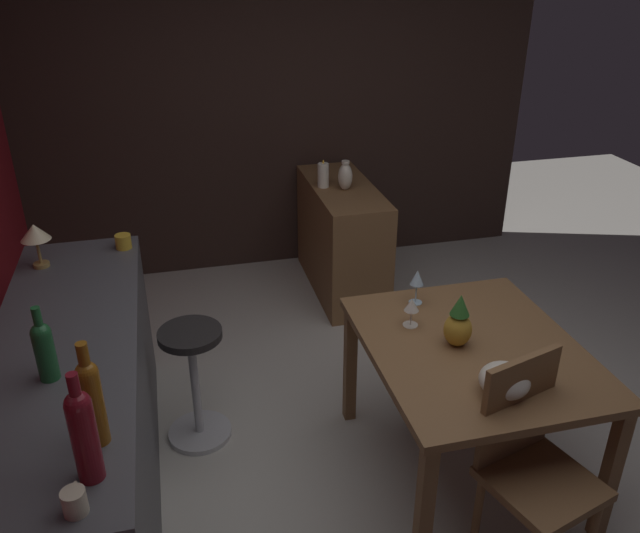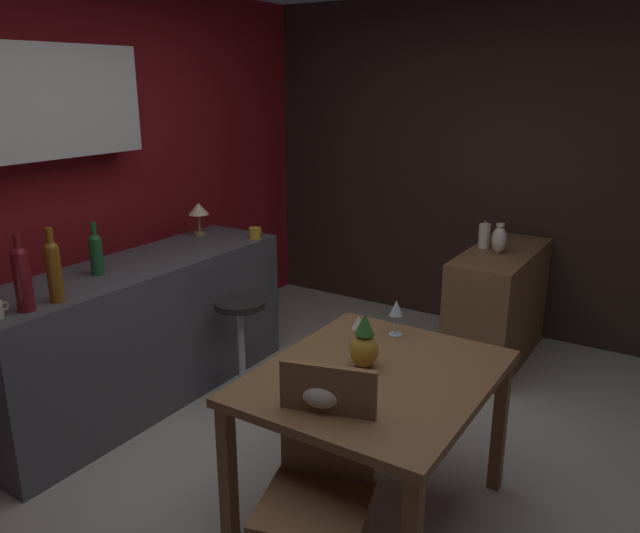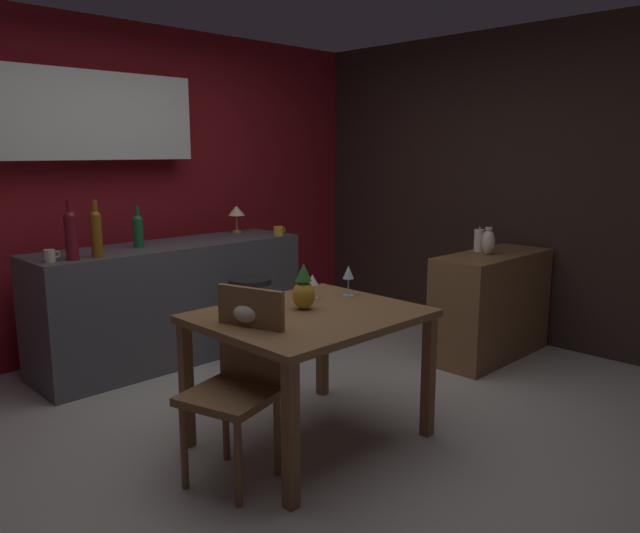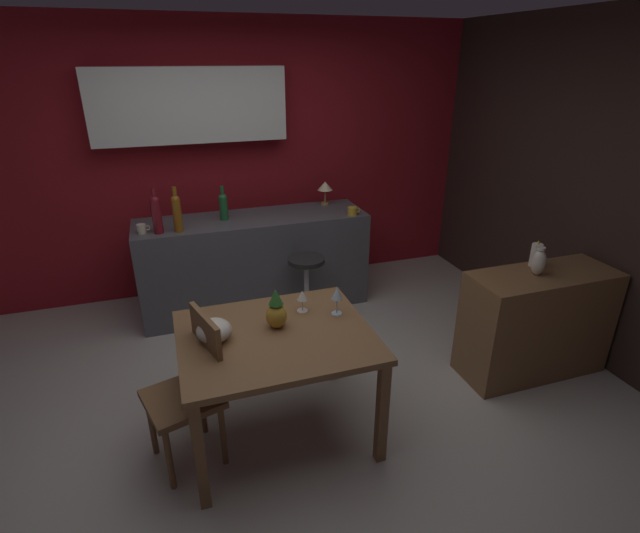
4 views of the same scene
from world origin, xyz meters
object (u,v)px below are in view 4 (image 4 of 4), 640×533
at_px(wine_glass_left, 337,294).
at_px(cup_cream, 142,229).
at_px(dining_table, 276,347).
at_px(wine_bottle_ruby, 156,213).
at_px(vase_ceramic_ivory, 539,262).
at_px(cup_mustard, 353,211).
at_px(pillar_candle_tall, 536,255).
at_px(wine_bottle_amber, 177,211).
at_px(wine_bottle_green, 223,205).
at_px(sideboard_cabinet, 535,323).
at_px(bar_stool, 307,290).
at_px(fruit_bowl, 214,330).
at_px(wine_glass_right, 302,296).
at_px(pineapple_centerpiece, 276,311).
at_px(counter_lamp, 325,187).
at_px(chair_near_window, 193,386).

xyz_separation_m(wine_glass_left, cup_cream, (-1.16, 1.51, 0.06)).
bearing_deg(dining_table, wine_bottle_ruby, 110.75).
bearing_deg(cup_cream, vase_ceramic_ivory, -30.51).
relative_size(cup_mustard, pillar_candle_tall, 0.61).
height_order(wine_glass_left, vase_ceramic_ivory, vase_ceramic_ivory).
bearing_deg(vase_ceramic_ivory, wine_bottle_amber, 147.30).
height_order(wine_glass_left, wine_bottle_green, wine_bottle_green).
xyz_separation_m(sideboard_cabinet, bar_stool, (-1.44, 1.19, -0.06)).
height_order(dining_table, bar_stool, dining_table).
bearing_deg(wine_bottle_amber, vase_ceramic_ivory, -32.70).
distance_m(sideboard_cabinet, wine_bottle_amber, 2.96).
bearing_deg(fruit_bowl, wine_glass_right, 16.52).
height_order(wine_glass_right, cup_mustard, cup_mustard).
bearing_deg(cup_cream, sideboard_cabinet, -29.87).
bearing_deg(pillar_candle_tall, pineapple_centerpiece, -176.63).
xyz_separation_m(wine_bottle_amber, cup_mustard, (1.55, -0.04, -0.14)).
distance_m(cup_cream, counter_lamp, 1.75).
xyz_separation_m(wine_bottle_green, vase_ceramic_ivory, (1.96, -1.72, -0.12)).
height_order(cup_cream, counter_lamp, counter_lamp).
height_order(cup_mustard, vase_ceramic_ivory, vase_ceramic_ivory).
bearing_deg(wine_bottle_ruby, cup_mustard, -1.85).
relative_size(wine_bottle_amber, cup_mustard, 3.19).
bearing_deg(wine_bottle_ruby, sideboard_cabinet, -30.53).
relative_size(cup_mustard, cup_cream, 1.13).
bearing_deg(wine_glass_left, pillar_candle_tall, 2.81).
relative_size(sideboard_cabinet, pillar_candle_tall, 5.56).
bearing_deg(cup_cream, wine_bottle_green, 12.23).
distance_m(cup_mustard, counter_lamp, 0.44).
height_order(chair_near_window, pineapple_centerpiece, pineapple_centerpiece).
distance_m(sideboard_cabinet, bar_stool, 1.87).
height_order(sideboard_cabinet, chair_near_window, chair_near_window).
bearing_deg(vase_ceramic_ivory, wine_bottle_ruby, 148.79).
height_order(wine_glass_right, vase_ceramic_ivory, vase_ceramic_ivory).
bearing_deg(wine_glass_left, cup_mustard, 64.45).
bearing_deg(counter_lamp, cup_mustard, -72.04).
height_order(wine_glass_right, wine_bottle_ruby, wine_bottle_ruby).
relative_size(wine_glass_right, cup_mustard, 1.20).
relative_size(sideboard_cabinet, cup_cream, 10.36).
bearing_deg(vase_ceramic_ivory, counter_lamp, 116.80).
xyz_separation_m(wine_glass_left, fruit_bowl, (-0.78, -0.07, -0.07)).
bearing_deg(vase_ceramic_ivory, bar_stool, 138.89).
xyz_separation_m(wine_glass_left, pineapple_centerpiece, (-0.40, -0.04, -0.03)).
bearing_deg(dining_table, wine_bottle_amber, 105.61).
distance_m(counter_lamp, pillar_candle_tall, 2.04).
xyz_separation_m(wine_bottle_amber, pillar_candle_tall, (2.46, -1.39, -0.17)).
height_order(wine_glass_left, pillar_candle_tall, pillar_candle_tall).
height_order(wine_glass_left, wine_bottle_ruby, wine_bottle_ruby).
xyz_separation_m(wine_glass_right, cup_mustard, (0.88, 1.32, 0.09)).
bearing_deg(fruit_bowl, sideboard_cabinet, 0.15).
relative_size(bar_stool, wine_glass_left, 3.56).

